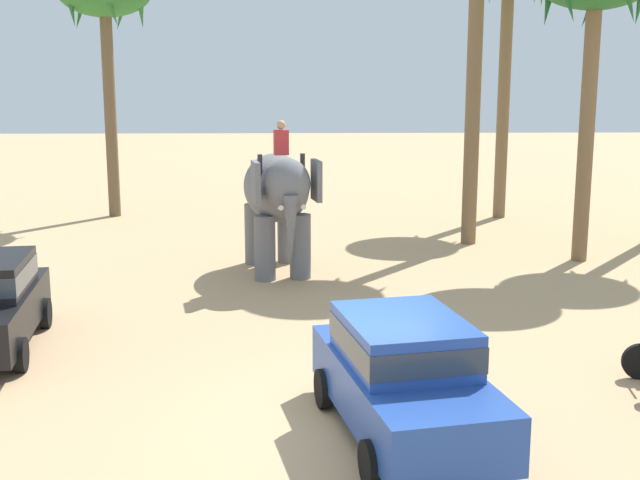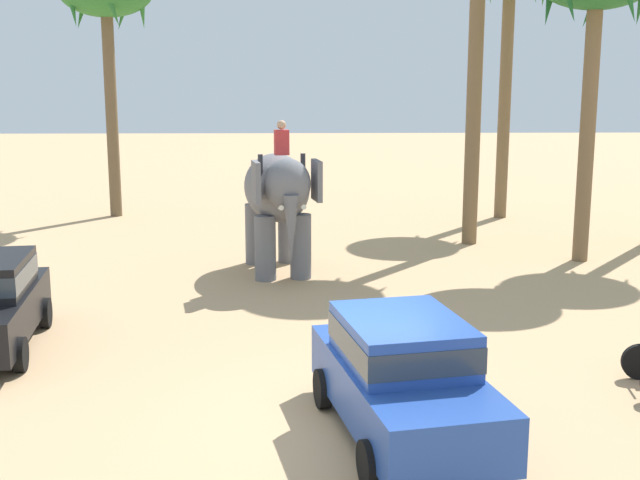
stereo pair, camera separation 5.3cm
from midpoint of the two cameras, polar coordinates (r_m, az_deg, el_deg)
ground_plane at (r=12.26m, az=2.09°, el=-12.62°), size 120.00×120.00×0.00m
car_sedan_foreground at (r=11.68m, az=5.64°, el=-9.01°), size 2.47×4.35×1.70m
elephant_with_mahout at (r=20.87m, az=-2.99°, el=3.08°), size 2.19×4.00×3.88m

